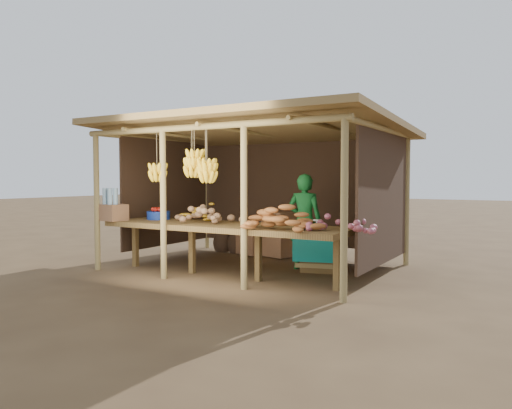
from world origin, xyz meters
The scene contains 13 objects.
ground centered at (0.00, 0.00, 0.00)m, with size 60.00×60.00×0.00m, color brown.
stall_structure centered at (-0.04, 0.04, 1.92)m, with size 4.70×3.50×2.43m.
counter centered at (0.00, -0.95, 0.74)m, with size 3.90×1.05×0.80m.
potato_heap centered at (-0.41, -0.94, 0.98)m, with size 1.06×0.64×0.37m, color #966F4D, non-canonical shape.
sweet_potato_heap centered at (1.15, -1.21, 0.98)m, with size 1.12×0.67×0.36m, color #A25D29, non-canonical shape.
onion_heap centered at (1.90, -1.04, 0.98)m, with size 0.89×0.53×0.36m, color #AA5361, non-canonical shape.
banana_pile centered at (-0.72, -0.55, 0.98)m, with size 0.68×0.41×0.35m, color gold, non-canonical shape.
tomato_basin centered at (-1.43, -0.79, 0.88)m, with size 0.38×0.38×0.20m.
bottle_box centered at (-1.90, -1.35, 1.00)m, with size 0.45×0.38×0.53m.
vendor centered at (0.77, 0.25, 0.78)m, with size 0.57×0.37×1.56m, color #176A2B.
tarp_crate centered at (1.07, 0.27, 0.35)m, with size 0.84×0.77×0.84m.
carton_stack centered at (-0.36, 1.12, 0.37)m, with size 1.20×0.56×0.84m.
burlap_sacks centered at (-1.33, 1.20, 0.22)m, with size 0.72×0.38×0.51m.
Camera 1 is at (4.20, -7.11, 1.48)m, focal length 35.00 mm.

